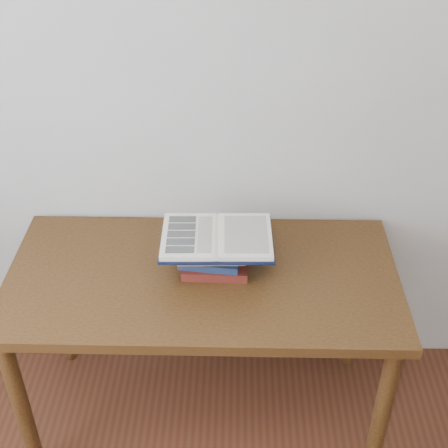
{
  "coord_description": "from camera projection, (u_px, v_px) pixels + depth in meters",
  "views": [
    {
      "loc": [
        0.01,
        -0.32,
        2.18
      ],
      "look_at": [
        -0.03,
        1.4,
        0.95
      ],
      "focal_mm": 50.0,
      "sensor_mm": 36.0,
      "label": 1
    }
  ],
  "objects": [
    {
      "name": "desk",
      "position": [
        203.0,
        295.0,
        2.27
      ],
      "size": [
        1.4,
        0.7,
        0.75
      ],
      "color": "#4E3213",
      "rests_on": "ground"
    },
    {
      "name": "open_book",
      "position": [
        217.0,
        237.0,
        2.16
      ],
      "size": [
        0.4,
        0.28,
        0.03
      ],
      "rotation": [
        0.0,
        0.0,
        0.02
      ],
      "color": "black",
      "rests_on": "book_stack"
    },
    {
      "name": "book_stack",
      "position": [
        212.0,
        254.0,
        2.21
      ],
      "size": [
        0.25,
        0.18,
        0.12
      ],
      "color": "maroon",
      "rests_on": "desk"
    }
  ]
}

